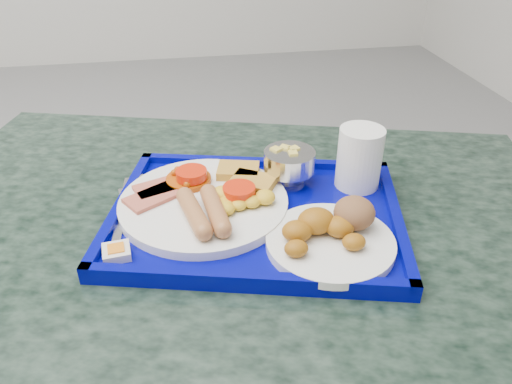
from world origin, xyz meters
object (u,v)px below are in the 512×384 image
main_plate (208,199)px  juice_cup (360,156)px  bread_plate (332,233)px  table (230,295)px  fruit_bowl (289,162)px  tray (256,216)px

main_plate → juice_cup: size_ratio=2.59×
main_plate → juice_cup: juice_cup is taller
main_plate → bread_plate: size_ratio=1.46×
bread_plate → juice_cup: 0.18m
table → bread_plate: (0.14, -0.12, 0.21)m
table → fruit_bowl: bearing=28.6°
main_plate → fruit_bowl: 0.16m
bread_plate → juice_cup: (0.09, 0.15, 0.04)m
tray → bread_plate: bearing=-44.7°
main_plate → bread_plate: bearing=-37.0°
fruit_bowl → table: bearing=-151.4°
tray → fruit_bowl: fruit_bowl is taller
tray → fruit_bowl: 0.12m
fruit_bowl → juice_cup: size_ratio=0.84×
main_plate → bread_plate: (0.17, -0.13, 0.00)m
bread_plate → table: bearing=139.8°
tray → juice_cup: (0.19, 0.06, 0.06)m
tray → main_plate: main_plate is taller
table → tray: tray is taller
bread_plate → main_plate: bearing=143.0°
table → fruit_bowl: 0.27m
tray → main_plate: 0.08m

